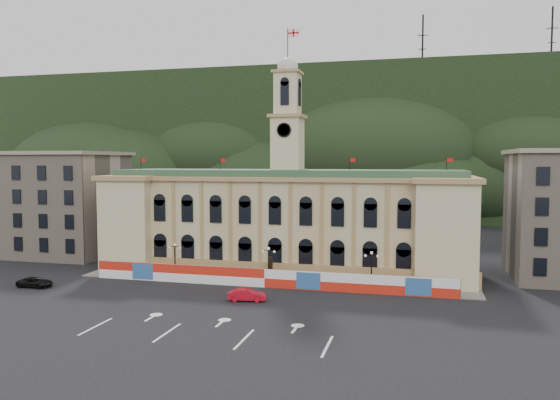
% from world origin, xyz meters
% --- Properties ---
extents(ground, '(260.00, 260.00, 0.00)m').
position_xyz_m(ground, '(0.00, 0.00, 0.00)').
color(ground, black).
rests_on(ground, ground).
extents(lane_markings, '(26.00, 10.00, 0.02)m').
position_xyz_m(lane_markings, '(0.00, -5.00, 0.00)').
color(lane_markings, white).
rests_on(lane_markings, ground).
extents(hill_ridge, '(230.00, 80.00, 64.00)m').
position_xyz_m(hill_ridge, '(0.03, 121.99, 19.48)').
color(hill_ridge, black).
rests_on(hill_ridge, ground).
extents(city_hall, '(56.20, 17.60, 37.10)m').
position_xyz_m(city_hall, '(0.00, 27.63, 7.85)').
color(city_hall, '#C7C090').
rests_on(city_hall, ground).
extents(side_building_left, '(21.00, 17.00, 18.60)m').
position_xyz_m(side_building_left, '(-43.00, 30.93, 9.33)').
color(side_building_left, tan).
rests_on(side_building_left, ground).
extents(hoarding_fence, '(50.00, 0.44, 2.50)m').
position_xyz_m(hoarding_fence, '(0.06, 15.07, 1.25)').
color(hoarding_fence, red).
rests_on(hoarding_fence, ground).
extents(pavement, '(56.00, 5.50, 0.16)m').
position_xyz_m(pavement, '(0.00, 17.75, 0.08)').
color(pavement, slate).
rests_on(pavement, ground).
extents(statue, '(1.40, 1.40, 3.72)m').
position_xyz_m(statue, '(0.00, 18.00, 1.19)').
color(statue, '#595651').
rests_on(statue, ground).
extents(lamp_left, '(1.96, 0.44, 5.15)m').
position_xyz_m(lamp_left, '(-14.00, 17.00, 3.07)').
color(lamp_left, black).
rests_on(lamp_left, ground).
extents(lamp_center, '(1.96, 0.44, 5.15)m').
position_xyz_m(lamp_center, '(0.00, 17.00, 3.07)').
color(lamp_center, black).
rests_on(lamp_center, ground).
extents(lamp_right, '(1.96, 0.44, 5.15)m').
position_xyz_m(lamp_right, '(14.00, 17.00, 3.07)').
color(lamp_right, black).
rests_on(lamp_right, ground).
extents(red_sedan, '(3.26, 5.18, 1.52)m').
position_xyz_m(red_sedan, '(-0.13, 7.67, 0.76)').
color(red_sedan, red).
rests_on(red_sedan, ground).
extents(black_suv, '(2.42, 4.87, 1.32)m').
position_xyz_m(black_suv, '(-30.00, 7.48, 0.66)').
color(black_suv, black).
rests_on(black_suv, ground).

